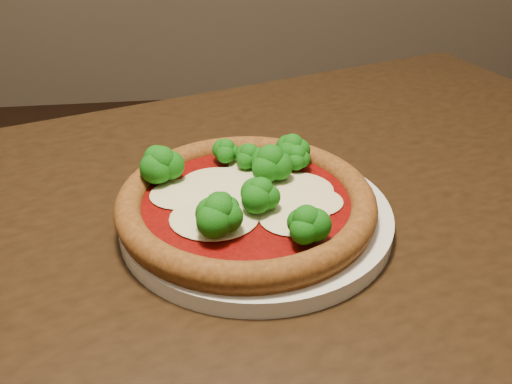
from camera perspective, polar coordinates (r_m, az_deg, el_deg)
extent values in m
cube|color=black|center=(0.58, -6.51, -8.00)|extent=(1.50, 1.17, 0.04)
cylinder|color=black|center=(1.30, 15.17, -4.39)|extent=(0.06, 0.06, 0.71)
cylinder|color=silver|center=(0.60, 0.00, -2.52)|extent=(0.28, 0.28, 0.02)
cylinder|color=brown|center=(0.59, -0.98, -1.48)|extent=(0.26, 0.26, 0.01)
torus|color=brown|center=(0.59, -0.99, -0.90)|extent=(0.27, 0.27, 0.03)
cylinder|color=#720705|center=(0.59, -0.99, -0.86)|extent=(0.22, 0.22, 0.00)
ellipsoid|color=beige|center=(0.65, -0.55, 2.78)|extent=(0.05, 0.04, 0.00)
ellipsoid|color=beige|center=(0.56, -4.17, -2.52)|extent=(0.09, 0.08, 0.01)
ellipsoid|color=beige|center=(0.60, -7.44, -0.17)|extent=(0.07, 0.06, 0.01)
ellipsoid|color=beige|center=(0.58, 5.76, -0.94)|extent=(0.06, 0.06, 0.00)
ellipsoid|color=beige|center=(0.60, -1.71, 0.12)|extent=(0.12, 0.11, 0.01)
ellipsoid|color=beige|center=(0.60, 3.88, 0.23)|extent=(0.08, 0.08, 0.01)
ellipsoid|color=beige|center=(0.61, -3.98, 0.77)|extent=(0.08, 0.07, 0.01)
ellipsoid|color=beige|center=(0.55, 3.87, -2.59)|extent=(0.07, 0.06, 0.01)
ellipsoid|color=#187E14|center=(0.54, -3.39, -1.22)|extent=(0.04, 0.04, 0.03)
ellipsoid|color=#187E14|center=(0.64, 3.68, 4.55)|extent=(0.04, 0.04, 0.04)
ellipsoid|color=#187E14|center=(0.51, 5.08, -2.94)|extent=(0.05, 0.05, 0.04)
ellipsoid|color=#187E14|center=(0.60, 1.47, 3.14)|extent=(0.05, 0.05, 0.04)
ellipsoid|color=#187E14|center=(0.61, -9.39, 2.98)|extent=(0.05, 0.05, 0.04)
ellipsoid|color=#187E14|center=(0.64, -2.98, 4.33)|extent=(0.03, 0.03, 0.03)
ellipsoid|color=#187E14|center=(0.63, -0.68, 3.77)|extent=(0.04, 0.04, 0.03)
ellipsoid|color=#187E14|center=(0.55, 0.49, 0.01)|extent=(0.04, 0.04, 0.04)
ellipsoid|color=#187E14|center=(0.63, 4.10, 3.64)|extent=(0.04, 0.04, 0.03)
ellipsoid|color=#187E14|center=(0.61, -9.87, 3.10)|extent=(0.05, 0.05, 0.04)
ellipsoid|color=#187E14|center=(0.52, -3.75, -2.04)|extent=(0.05, 0.05, 0.04)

